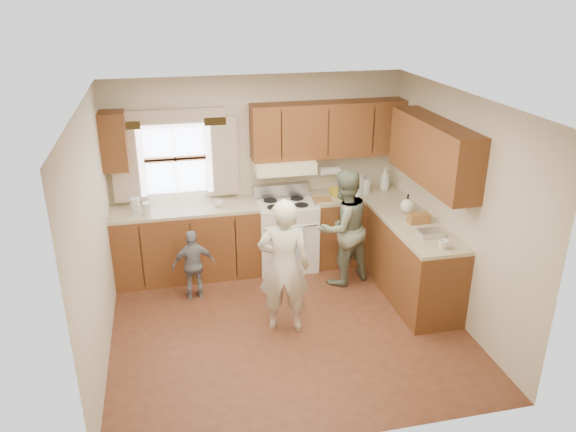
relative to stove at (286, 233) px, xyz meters
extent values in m
plane|color=#4F2818|center=(-0.30, -1.44, -0.47)|extent=(3.80, 3.80, 0.00)
plane|color=white|center=(-0.30, -1.44, 2.03)|extent=(3.80, 3.80, 0.00)
plane|color=beige|center=(-0.30, 0.31, 0.78)|extent=(3.80, 0.00, 3.80)
plane|color=beige|center=(-0.30, -3.19, 0.78)|extent=(3.80, 0.00, 3.80)
plane|color=beige|center=(-2.20, -1.44, 0.78)|extent=(0.00, 3.50, 3.50)
plane|color=beige|center=(1.60, -1.44, 0.78)|extent=(0.00, 3.50, 3.50)
cube|color=#4C2410|center=(-1.29, 0.01, -0.02)|extent=(1.82, 0.60, 0.90)
cube|color=#4C2410|center=(0.99, 0.01, -0.02)|extent=(1.22, 0.60, 0.90)
cube|color=#482510|center=(1.30, -1.11, -0.02)|extent=(0.60, 1.65, 0.90)
cube|color=#BBB08C|center=(-1.29, 0.01, 0.45)|extent=(1.82, 0.60, 0.04)
cube|color=#BBB08C|center=(0.99, 0.01, 0.45)|extent=(1.22, 0.60, 0.04)
cube|color=#BBB08C|center=(1.30, -1.11, 0.45)|extent=(0.60, 1.65, 0.04)
cube|color=#4C2410|center=(0.60, 0.15, 1.33)|extent=(2.00, 0.33, 0.70)
cube|color=#482510|center=(-2.05, 0.15, 1.33)|extent=(0.30, 0.33, 0.70)
cube|color=#482510|center=(1.43, -1.11, 1.33)|extent=(0.33, 1.65, 0.70)
cube|color=beige|center=(0.00, 0.08, 0.91)|extent=(0.76, 0.45, 0.15)
cube|color=silver|center=(-1.35, 0.29, 1.03)|extent=(0.90, 0.03, 0.90)
cube|color=#FDC34A|center=(-1.93, 0.24, 1.03)|extent=(0.40, 0.05, 1.02)
cube|color=#FDC34A|center=(-0.77, 0.24, 1.03)|extent=(0.40, 0.05, 1.02)
cube|color=#FDC34A|center=(-1.35, 0.24, 1.55)|extent=(1.30, 0.05, 0.22)
cylinder|color=white|center=(0.65, 0.21, 0.75)|extent=(0.27, 0.12, 0.12)
imported|color=silver|center=(-0.87, -0.04, 0.52)|extent=(0.12, 0.12, 0.09)
imported|color=silver|center=(1.39, 0.08, 0.63)|extent=(0.17, 0.17, 0.32)
imported|color=silver|center=(0.86, -0.14, 0.50)|extent=(0.26, 0.26, 0.05)
imported|color=silver|center=(1.30, -1.78, 0.52)|extent=(0.11, 0.11, 0.10)
cylinder|color=silver|center=(-1.88, 0.00, 0.56)|extent=(0.11, 0.11, 0.18)
cylinder|color=silver|center=(-1.74, -0.11, 0.55)|extent=(0.10, 0.10, 0.15)
cube|color=olive|center=(0.46, -0.11, 0.48)|extent=(0.22, 0.17, 0.02)
cube|color=gold|center=(0.71, 0.02, 0.53)|extent=(0.19, 0.13, 0.10)
cylinder|color=silver|center=(1.00, 0.05, 0.60)|extent=(0.16, 0.16, 0.25)
cylinder|color=silver|center=(1.11, 0.03, 0.57)|extent=(0.13, 0.13, 0.20)
sphere|color=silver|center=(1.36, -0.74, 0.56)|extent=(0.17, 0.17, 0.17)
cube|color=olive|center=(1.36, -1.07, 0.53)|extent=(0.25, 0.13, 0.11)
cube|color=silver|center=(1.33, -1.44, 0.50)|extent=(0.27, 0.18, 0.06)
cube|color=silver|center=(0.00, -0.01, -0.02)|extent=(0.76, 0.64, 0.90)
cube|color=#B7B7BC|center=(0.00, 0.25, 0.52)|extent=(0.76, 0.10, 0.16)
cylinder|color=#B7B7BC|center=(0.00, -0.33, 0.23)|extent=(0.68, 0.03, 0.03)
cube|color=#5488C5|center=(0.05, -0.35, 0.01)|extent=(0.22, 0.02, 0.42)
cylinder|color=black|center=(-0.18, 0.11, 0.44)|extent=(0.18, 0.18, 0.01)
cylinder|color=black|center=(0.18, 0.11, 0.44)|extent=(0.18, 0.18, 0.01)
cylinder|color=black|center=(-0.18, -0.14, 0.44)|extent=(0.18, 0.18, 0.01)
cylinder|color=black|center=(0.18, -0.14, 0.44)|extent=(0.18, 0.18, 0.01)
imported|color=beige|center=(-0.34, -1.46, 0.29)|extent=(0.63, 0.50, 1.52)
imported|color=#2D4431|center=(0.60, -0.59, 0.27)|extent=(0.87, 0.77, 1.48)
imported|color=gray|center=(-1.25, -0.59, -0.03)|extent=(0.53, 0.25, 0.87)
camera|label=1|loc=(-1.46, -6.62, 3.05)|focal=35.00mm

